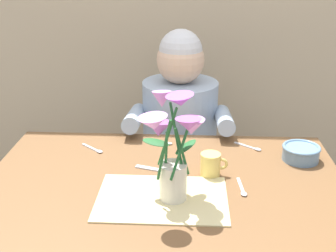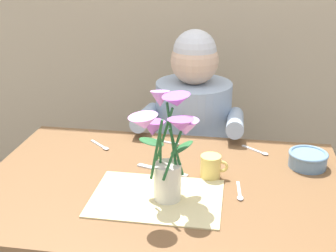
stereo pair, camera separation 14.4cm
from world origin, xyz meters
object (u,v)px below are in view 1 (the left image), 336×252
object	(u,v)px
seated_person	(180,151)
ceramic_bowl	(301,152)
ceramic_mug	(211,165)
flower_vase	(173,143)
dinner_knife	(161,171)

from	to	relation	value
seated_person	ceramic_bowl	bearing A→B (deg)	-45.26
ceramic_mug	flower_vase	bearing A→B (deg)	-127.36
ceramic_bowl	ceramic_mug	size ratio (longest dim) A/B	1.46
flower_vase	ceramic_bowl	bearing A→B (deg)	33.02
seated_person	dinner_knife	bearing A→B (deg)	-97.05
seated_person	ceramic_mug	world-z (taller)	seated_person
seated_person	dinner_knife	world-z (taller)	seated_person
ceramic_bowl	seated_person	bearing A→B (deg)	136.55
seated_person	flower_vase	distance (m)	0.81
flower_vase	dinner_knife	distance (m)	0.26
seated_person	ceramic_bowl	xyz separation A→B (m)	(0.45, -0.43, 0.21)
seated_person	ceramic_bowl	distance (m)	0.65
seated_person	ceramic_mug	size ratio (longest dim) A/B	12.20
flower_vase	ceramic_mug	size ratio (longest dim) A/B	3.47
flower_vase	ceramic_bowl	size ratio (longest dim) A/B	2.37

